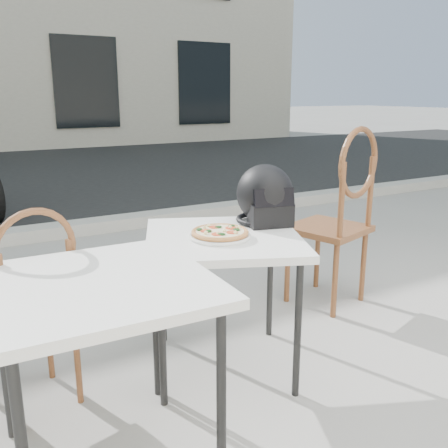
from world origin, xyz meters
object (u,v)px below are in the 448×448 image
cafe_table_main (223,248)px  cafe_table_side (99,298)px  pizza (220,232)px  cafe_chair_side (32,300)px  cafe_chair_main (340,209)px  helmet (265,197)px  plate (220,236)px

cafe_table_main → cafe_table_side: (-0.71, -0.38, 0.03)m
cafe_table_main → pizza: bearing=-136.3°
cafe_table_side → cafe_chair_side: 0.51m
cafe_chair_main → cafe_table_main: bearing=-1.0°
pizza → helmet: size_ratio=0.73×
cafe_table_side → pizza: bearing=27.1°
plate → cafe_table_side: size_ratio=0.41×
plate → cafe_chair_side: bearing=172.4°
cafe_table_main → cafe_chair_main: cafe_chair_main is taller
cafe_table_main → cafe_chair_side: 0.88m
cafe_table_main → pizza: (-0.04, -0.03, 0.09)m
helmet → cafe_table_side: 1.14m
pizza → cafe_table_side: bearing=-152.9°
cafe_chair_side → cafe_table_side: bearing=95.2°
plate → cafe_chair_main: cafe_chair_main is taller
cafe_chair_main → pizza: bearing=0.2°
cafe_table_side → helmet: bearing=25.2°
pizza → cafe_chair_main: 1.10m
cafe_table_main → helmet: helmet is taller
cafe_table_main → pizza: pizza is taller
cafe_chair_side → helmet: bearing=166.6°
cafe_table_main → cafe_chair_side: (-0.87, 0.08, -0.12)m
plate → cafe_chair_main: (1.05, 0.34, -0.05)m
plate → helmet: (0.34, 0.14, 0.13)m
cafe_chair_main → cafe_chair_side: size_ratio=1.26×
cafe_table_side → cafe_chair_main: bearing=21.5°
cafe_table_side → cafe_table_main: bearing=28.1°
pizza → cafe_chair_main: (1.05, 0.34, -0.07)m
cafe_chair_side → cafe_table_main: bearing=160.4°
cafe_table_main → cafe_table_side: size_ratio=1.22×
plate → pizza: pizza is taller
pizza → cafe_chair_main: cafe_chair_main is taller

